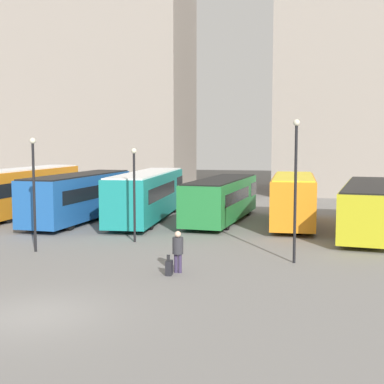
{
  "coord_description": "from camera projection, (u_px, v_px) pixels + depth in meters",
  "views": [
    {
      "loc": [
        7.71,
        -14.14,
        5.15
      ],
      "look_at": [
        1.96,
        13.45,
        2.46
      ],
      "focal_mm": 50.0,
      "sensor_mm": 36.0,
      "label": 1
    }
  ],
  "objects": [
    {
      "name": "bus_5",
      "position": [
        367.0,
        205.0,
        30.32
      ],
      "size": [
        4.12,
        12.47,
        2.76
      ],
      "rotation": [
        0.0,
        0.0,
        1.43
      ],
      "color": "gold",
      "rests_on": "ground_plane"
    },
    {
      "name": "lamp_post_0",
      "position": [
        134.0,
        186.0,
        27.08
      ],
      "size": [
        0.28,
        0.28,
        4.8
      ],
      "color": "black",
      "rests_on": "ground_plane"
    },
    {
      "name": "ground_plane",
      "position": [
        35.0,
        315.0,
        15.83
      ],
      "size": [
        160.0,
        160.0,
        0.0
      ],
      "primitive_type": "plane",
      "color": "slate"
    },
    {
      "name": "bus_3",
      "position": [
        222.0,
        198.0,
        34.35
      ],
      "size": [
        3.57,
        10.59,
        2.75
      ],
      "rotation": [
        0.0,
        0.0,
        1.47
      ],
      "color": "#237A38",
      "rests_on": "ground_plane"
    },
    {
      "name": "bus_1",
      "position": [
        80.0,
        196.0,
        34.35
      ],
      "size": [
        3.27,
        10.99,
        3.05
      ],
      "rotation": [
        0.0,
        0.0,
        1.51
      ],
      "color": "#1E56A3",
      "rests_on": "ground_plane"
    },
    {
      "name": "building_block_left",
      "position": [
        51.0,
        28.0,
        60.29
      ],
      "size": [
        31.19,
        11.52,
        35.65
      ],
      "color": "gray",
      "rests_on": "ground_plane"
    },
    {
      "name": "traveler",
      "position": [
        178.0,
        248.0,
        20.89
      ],
      "size": [
        0.43,
        0.43,
        1.65
      ],
      "rotation": [
        0.0,
        0.0,
        1.59
      ],
      "color": "#382D4C",
      "rests_on": "ground_plane"
    },
    {
      "name": "lamp_post_2",
      "position": [
        296.0,
        180.0,
        22.34
      ],
      "size": [
        0.28,
        0.28,
        6.05
      ],
      "color": "black",
      "rests_on": "ground_plane"
    },
    {
      "name": "suitcase",
      "position": [
        169.0,
        268.0,
        20.55
      ],
      "size": [
        0.24,
        0.38,
        0.83
      ],
      "rotation": [
        0.0,
        0.0,
        1.59
      ],
      "color": "black",
      "rests_on": "ground_plane"
    },
    {
      "name": "lamp_post_1",
      "position": [
        34.0,
        185.0,
        24.68
      ],
      "size": [
        0.28,
        0.28,
        5.3
      ],
      "color": "black",
      "rests_on": "ground_plane"
    },
    {
      "name": "bus_2",
      "position": [
        148.0,
        194.0,
        34.99
      ],
      "size": [
        3.17,
        12.37,
        3.12
      ],
      "rotation": [
        0.0,
        0.0,
        1.62
      ],
      "color": "#19847F",
      "rests_on": "ground_plane"
    },
    {
      "name": "bus_4",
      "position": [
        293.0,
        198.0,
        32.71
      ],
      "size": [
        2.61,
        9.08,
        3.06
      ],
      "rotation": [
        0.0,
        0.0,
        1.58
      ],
      "color": "orange",
      "rests_on": "ground_plane"
    },
    {
      "name": "bus_0",
      "position": [
        25.0,
        189.0,
        37.35
      ],
      "size": [
        2.89,
        12.0,
        3.26
      ],
      "rotation": [
        0.0,
        0.0,
        1.53
      ],
      "color": "orange",
      "rests_on": "ground_plane"
    }
  ]
}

